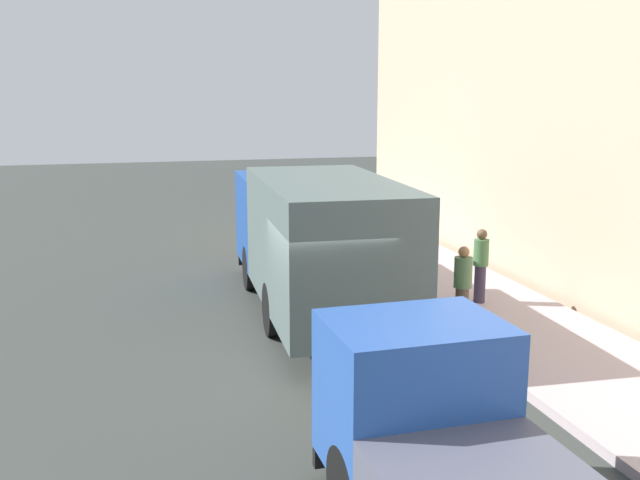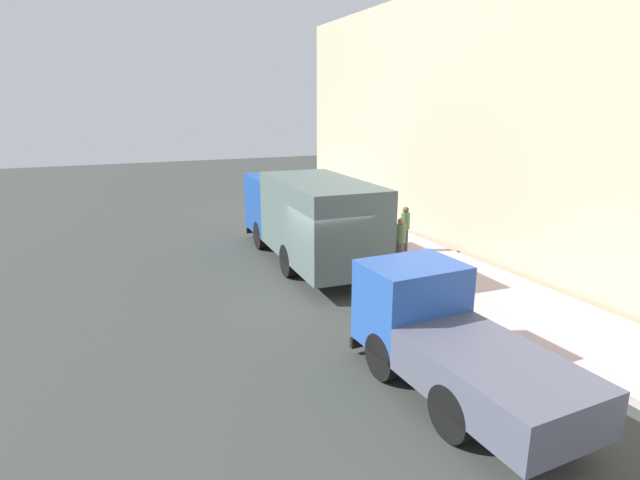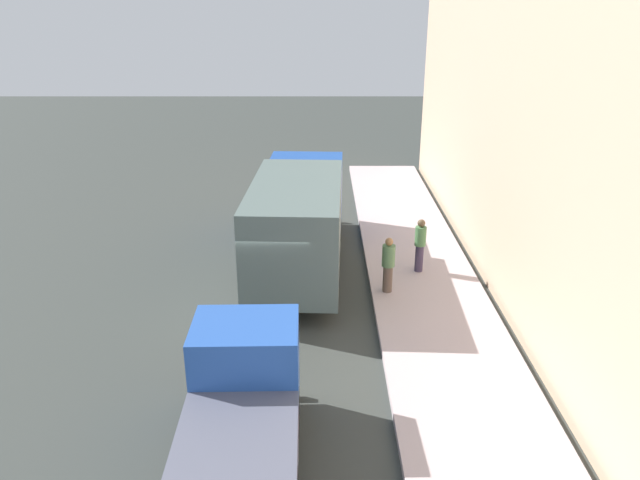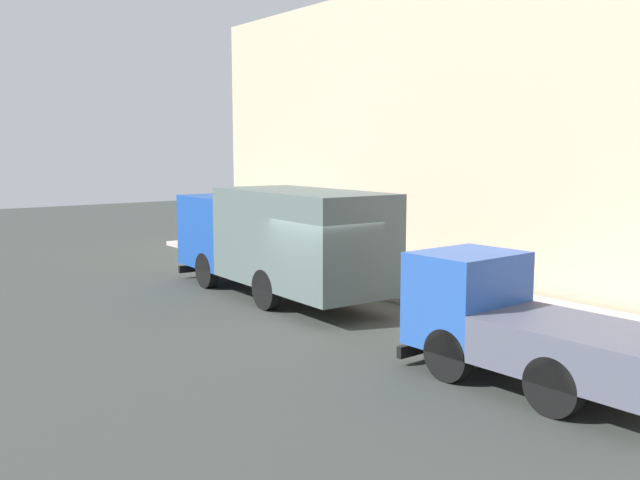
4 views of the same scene
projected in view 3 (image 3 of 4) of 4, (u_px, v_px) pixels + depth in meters
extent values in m
plane|color=#353935|center=(265.00, 310.00, 16.80)|extent=(80.00, 80.00, 0.00)
cube|color=#B6A5A7|center=(432.00, 307.00, 16.78)|extent=(3.28, 30.00, 0.18)
cube|color=#D0AD8D|center=(532.00, 134.00, 14.99)|extent=(0.50, 30.00, 9.85)
cube|color=#18439A|center=(305.00, 191.00, 21.58)|extent=(2.67, 2.76, 2.24)
cube|color=black|center=(307.00, 174.00, 22.69)|extent=(2.14, 0.16, 1.26)
cube|color=#4F5F5C|center=(295.00, 227.00, 17.66)|extent=(2.80, 5.75, 2.60)
cube|color=black|center=(308.00, 214.00, 23.37)|extent=(2.45, 0.23, 0.24)
cylinder|color=black|center=(273.00, 225.00, 21.54)|extent=(0.35, 1.11, 1.09)
cylinder|color=black|center=(336.00, 226.00, 21.45)|extent=(0.35, 1.11, 1.09)
cylinder|color=black|center=(259.00, 267.00, 18.19)|extent=(0.35, 1.11, 1.09)
cylinder|color=black|center=(334.00, 268.00, 18.10)|extent=(0.35, 1.11, 1.09)
cube|color=#2550A7|center=(246.00, 364.00, 11.81)|extent=(2.07, 1.64, 1.79)
cube|color=black|center=(249.00, 334.00, 12.45)|extent=(1.71, 0.10, 1.00)
cube|color=#505364|center=(233.00, 478.00, 9.67)|extent=(2.11, 3.44, 0.84)
cube|color=black|center=(252.00, 387.00, 13.02)|extent=(1.95, 0.17, 0.24)
cylinder|color=black|center=(202.00, 413.00, 11.82)|extent=(0.32, 1.00, 0.99)
cylinder|color=black|center=(291.00, 412.00, 11.86)|extent=(0.32, 1.00, 0.99)
cylinder|color=#3F354E|center=(418.00, 258.00, 18.67)|extent=(0.31, 0.31, 0.85)
cylinder|color=#4C7C49|center=(420.00, 236.00, 18.40)|extent=(0.42, 0.42, 0.60)
sphere|color=brown|center=(420.00, 223.00, 18.25)|extent=(0.24, 0.24, 0.24)
cylinder|color=brown|center=(387.00, 278.00, 17.37)|extent=(0.38, 0.38, 0.80)
cylinder|color=#547B4F|center=(388.00, 256.00, 17.10)|extent=(0.51, 0.51, 0.63)
sphere|color=#9B6E44|center=(388.00, 242.00, 16.95)|extent=(0.22, 0.22, 0.22)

